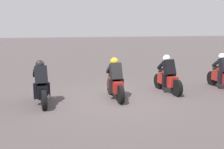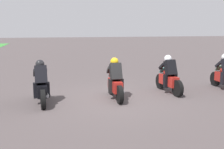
# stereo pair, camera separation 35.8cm
# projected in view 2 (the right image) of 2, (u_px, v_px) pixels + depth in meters

# --- Properties ---
(ground_plane) EXTENTS (120.00, 120.00, 0.00)m
(ground_plane) POSITION_uv_depth(u_px,v_px,m) (113.00, 99.00, 9.96)
(ground_plane) COLOR #4A4141
(rider_lane_b) EXTENTS (2.04, 0.55, 1.51)m
(rider_lane_b) POSITION_uv_depth(u_px,v_px,m) (169.00, 77.00, 10.82)
(rider_lane_b) COLOR black
(rider_lane_b) RESTS_ON ground_plane
(rider_lane_c) EXTENTS (2.04, 0.54, 1.51)m
(rider_lane_c) POSITION_uv_depth(u_px,v_px,m) (115.00, 82.00, 9.90)
(rider_lane_c) COLOR black
(rider_lane_c) RESTS_ON ground_plane
(rider_lane_d) EXTENTS (2.04, 0.56, 1.51)m
(rider_lane_d) POSITION_uv_depth(u_px,v_px,m) (41.00, 86.00, 9.28)
(rider_lane_d) COLOR black
(rider_lane_d) RESTS_ON ground_plane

